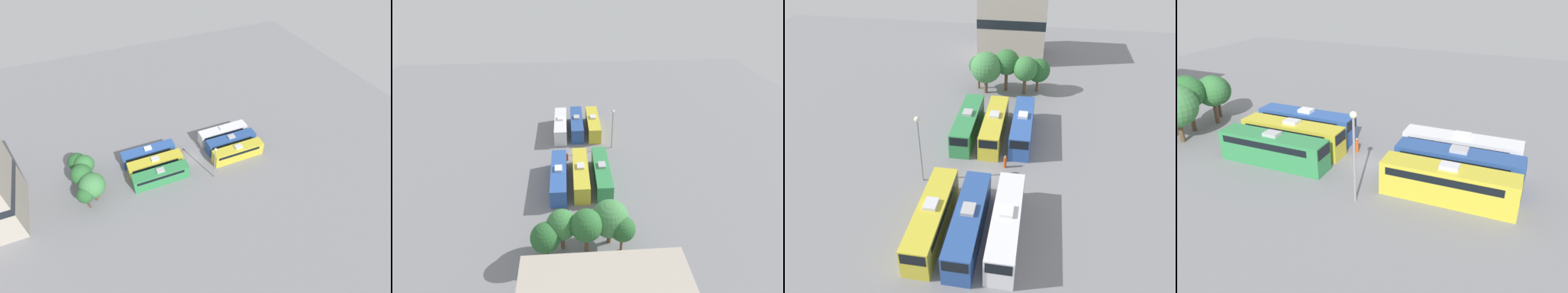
# 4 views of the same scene
# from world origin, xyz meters

# --- Properties ---
(ground_plane) EXTENTS (121.70, 121.70, 0.00)m
(ground_plane) POSITION_xyz_m (0.00, 0.00, 0.00)
(ground_plane) COLOR gray
(bus_0) EXTENTS (2.58, 11.72, 3.52)m
(bus_0) POSITION_xyz_m (-3.59, -9.05, 1.74)
(bus_0) COLOR gold
(bus_0) RESTS_ON ground_plane
(bus_1) EXTENTS (2.58, 11.72, 3.52)m
(bus_1) POSITION_xyz_m (-0.05, -9.17, 1.74)
(bus_1) COLOR #284C93
(bus_1) RESTS_ON ground_plane
(bus_2) EXTENTS (2.58, 11.72, 3.52)m
(bus_2) POSITION_xyz_m (3.43, -8.80, 1.74)
(bus_2) COLOR silver
(bus_2) RESTS_ON ground_plane
(bus_3) EXTENTS (2.58, 11.72, 3.52)m
(bus_3) POSITION_xyz_m (-3.62, 8.80, 1.74)
(bus_3) COLOR #338C4C
(bus_3) RESTS_ON ground_plane
(bus_4) EXTENTS (2.58, 11.72, 3.52)m
(bus_4) POSITION_xyz_m (-0.07, 8.84, 1.74)
(bus_4) COLOR gold
(bus_4) RESTS_ON ground_plane
(bus_5) EXTENTS (2.58, 11.72, 3.52)m
(bus_5) POSITION_xyz_m (3.59, 9.32, 1.74)
(bus_5) COLOR #2D56A8
(bus_5) RESTS_ON ground_plane
(worker_person) EXTENTS (0.36, 0.36, 1.65)m
(worker_person) POSITION_xyz_m (2.13, 2.15, 0.76)
(worker_person) COLOR #CC4C19
(worker_person) RESTS_ON ground_plane
(light_pole) EXTENTS (0.60, 0.60, 8.27)m
(light_pole) POSITION_xyz_m (-6.79, -1.82, 5.57)
(light_pole) COLOR gray
(light_pole) RESTS_ON ground_plane
(tree_0) EXTENTS (3.26, 3.26, 5.64)m
(tree_0) POSITION_xyz_m (-4.64, 23.48, 3.98)
(tree_0) COLOR brown
(tree_0) RESTS_ON ground_plane
(tree_1) EXTENTS (4.92, 4.92, 6.82)m
(tree_1) POSITION_xyz_m (-3.22, 21.98, 4.34)
(tree_1) COLOR brown
(tree_1) RESTS_ON ground_plane
(tree_2) EXTENTS (4.07, 4.07, 6.91)m
(tree_2) POSITION_xyz_m (-0.13, 23.41, 4.83)
(tree_2) COLOR brown
(tree_2) RESTS_ON ground_plane
(tree_3) EXTENTS (3.90, 3.90, 6.26)m
(tree_3) POSITION_xyz_m (2.94, 22.56, 4.27)
(tree_3) COLOR brown
(tree_3) RESTS_ON ground_plane
(tree_4) EXTENTS (3.79, 3.79, 5.53)m
(tree_4) POSITION_xyz_m (4.94, 23.91, 3.62)
(tree_4) COLOR brown
(tree_4) RESTS_ON ground_plane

